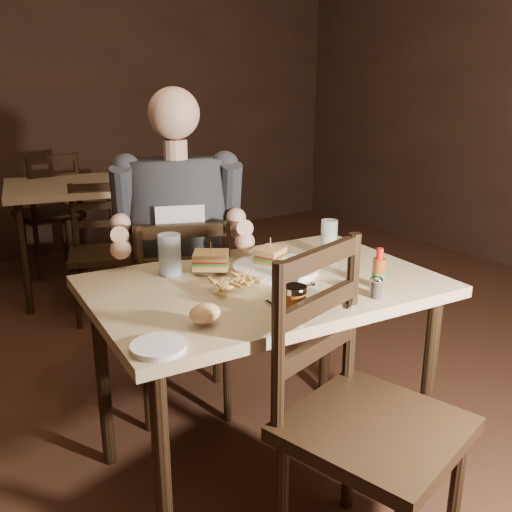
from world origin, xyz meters
TOP-DOWN VIEW (x-y plane):
  - room_shell at (0.00, 0.00)m, footprint 7.00×7.00m
  - main_table at (-0.08, 0.18)m, footprint 1.27×0.91m
  - bg_table at (-0.05, 2.50)m, footprint 0.96×0.96m
  - chair_far at (-0.12, 0.75)m, footprint 0.57×0.59m
  - chair_near at (-0.11, -0.39)m, footprint 0.57×0.60m
  - bg_chair_far at (-0.05, 3.05)m, footprint 0.47×0.50m
  - bg_chair_near at (-0.05, 1.95)m, footprint 0.51×0.53m
  - diner at (-0.14, 0.70)m, footprint 0.67×0.61m
  - dinner_plate at (0.02, 0.24)m, footprint 0.34×0.34m
  - sandwich_left at (-0.19, 0.37)m, footprint 0.16×0.16m
  - sandwich_right at (0.02, 0.29)m, footprint 0.13×0.12m
  - fries_pile at (-0.20, 0.16)m, footprint 0.25×0.19m
  - ketchup_dollop at (0.12, 0.21)m, footprint 0.04×0.04m
  - glass_left at (-0.32, 0.43)m, footprint 0.09×0.09m
  - glass_right at (0.30, 0.27)m, footprint 0.07×0.07m
  - hot_sauce at (0.20, -0.09)m, footprint 0.05×0.05m
  - salt_shaker at (0.14, -0.13)m, footprint 0.03×0.03m
  - pepper_shaker at (0.12, -0.16)m, footprint 0.04×0.04m
  - syrup_dispenser at (-0.19, -0.13)m, footprint 0.08×0.08m
  - napkin at (-0.05, -0.02)m, footprint 0.14×0.13m
  - knife at (-0.20, -0.08)m, footprint 0.03×0.20m
  - fork at (0.02, -0.12)m, footprint 0.08×0.13m
  - side_plate at (-0.62, -0.09)m, footprint 0.16×0.16m
  - bread_roll at (-0.44, -0.03)m, footprint 0.10×0.09m

SIDE VIEW (x-z plane):
  - bg_chair_near at x=-0.05m, z-range 0.00..0.83m
  - chair_far at x=-0.12m, z-range 0.00..0.92m
  - bg_chair_far at x=-0.05m, z-range 0.00..0.92m
  - chair_near at x=-0.11m, z-range 0.00..1.00m
  - bg_table at x=-0.05m, z-range 0.30..1.07m
  - main_table at x=-0.08m, z-range 0.30..1.07m
  - napkin at x=-0.05m, z-range 0.77..0.77m
  - fork at x=0.02m, z-range 0.77..0.78m
  - knife at x=-0.20m, z-range 0.77..0.78m
  - side_plate at x=-0.62m, z-range 0.77..0.78m
  - dinner_plate at x=0.02m, z-range 0.77..0.79m
  - ketchup_dollop at x=0.12m, z-range 0.79..0.80m
  - salt_shaker at x=0.14m, z-range 0.77..0.83m
  - pepper_shaker at x=0.12m, z-range 0.77..0.84m
  - fries_pile at x=-0.20m, z-range 0.79..0.82m
  - bread_roll at x=-0.44m, z-range 0.78..0.84m
  - syrup_dispenser at x=-0.19m, z-range 0.77..0.87m
  - sandwich_right at x=0.02m, z-range 0.79..0.88m
  - hot_sauce at x=0.20m, z-range 0.77..0.91m
  - sandwich_left at x=-0.19m, z-range 0.79..0.89m
  - glass_right at x=0.30m, z-range 0.77..0.92m
  - glass_left at x=-0.32m, z-range 0.77..0.92m
  - diner at x=-0.14m, z-range 0.47..1.42m
  - room_shell at x=0.00m, z-range -2.10..4.90m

